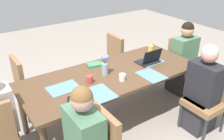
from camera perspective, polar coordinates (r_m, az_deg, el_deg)
ground_plane at (r=3.57m, az=0.00°, el=-11.35°), size 10.00×10.00×0.00m
dining_table at (r=3.20m, az=0.00°, el=-1.89°), size 2.35×0.97×0.74m
chair_head_right_left_near at (r=4.24m, az=15.91°, el=1.96°), size 0.44×0.44×0.90m
person_head_right_left_near at (r=4.14m, az=16.18°, el=1.75°), size 0.40×0.36×1.19m
chair_near_right_near at (r=3.38m, az=21.72°, el=-5.65°), size 0.44×0.44×0.90m
person_near_right_near at (r=3.34m, az=20.22°, el=-5.24°), size 0.36×0.40×1.19m
chair_far_right_mid at (r=3.61m, az=-18.87°, el=-3.00°), size 0.44×0.44×0.90m
chair_far_right_far at (r=4.25m, az=1.98°, el=3.12°), size 0.44×0.44×0.90m
flower_vase at (r=3.08m, az=-1.68°, el=1.41°), size 0.10×0.10×0.27m
placemat_head_right_left_near at (r=3.55m, az=8.79°, el=2.03°), size 0.37×0.27×0.00m
placemat_near_left_mid at (r=2.75m, az=-2.66°, el=-5.39°), size 0.26×0.36×0.00m
placemat_head_left_left_far at (r=2.90m, az=-11.24°, el=-4.14°), size 0.36×0.26×0.00m
placemat_near_right_near at (r=3.16m, az=9.14°, el=-1.20°), size 0.26×0.36×0.00m
laptop_head_right_left_near at (r=3.48m, az=8.61°, el=2.34°), size 0.32×0.22×0.21m
coffee_mug_near_left at (r=2.99m, az=2.35°, el=-1.72°), size 0.08×0.08×0.09m
coffee_mug_near_right at (r=2.94m, az=-5.21°, el=-2.18°), size 0.08×0.08×0.09m
coffee_mug_centre_left at (r=3.84m, az=8.99°, el=4.81°), size 0.08×0.08×0.11m
book_red_cover at (r=3.38m, az=-4.10°, el=1.28°), size 0.22×0.18×0.03m
phone_black at (r=2.66m, az=-9.65°, el=-7.00°), size 0.13×0.17×0.01m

